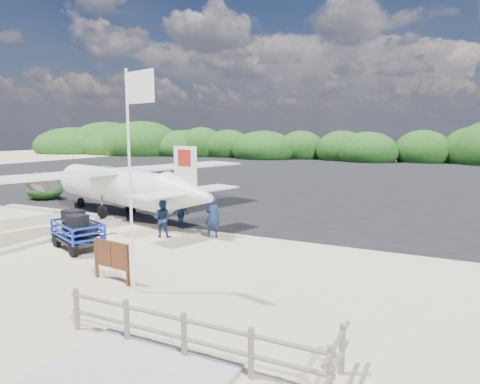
{
  "coord_description": "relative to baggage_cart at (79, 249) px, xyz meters",
  "views": [
    {
      "loc": [
        10.65,
        -11.81,
        4.64
      ],
      "look_at": [
        2.29,
        5.03,
        1.93
      ],
      "focal_mm": 32.0,
      "sensor_mm": 36.0,
      "label": 1
    }
  ],
  "objects": [
    {
      "name": "flagpole",
      "position": [
        4.99,
        -2.61,
        0.0
      ],
      "size": [
        1.36,
        0.86,
        6.29
      ],
      "primitive_type": null,
      "rotation": [
        0.0,
        0.0,
        -0.29
      ],
      "color": "white",
      "rests_on": "ground"
    },
    {
      "name": "crew_a",
      "position": [
        3.79,
        3.99,
        0.92
      ],
      "size": [
        0.8,
        0.68,
        1.84
      ],
      "primitive_type": "imported",
      "rotation": [
        0.0,
        0.0,
        3.57
      ],
      "color": "navy",
      "rests_on": "ground"
    },
    {
      "name": "lagoon",
      "position": [
        -6.67,
        1.49,
        0.0
      ],
      "size": [
        9.0,
        7.0,
        0.4
      ],
      "primitive_type": null,
      "color": "#B2B2B2",
      "rests_on": "ground"
    },
    {
      "name": "fence",
      "position": [
        8.33,
        -5.01,
        0.0
      ],
      "size": [
        6.4,
        2.0,
        1.1
      ],
      "primitive_type": null,
      "color": "#B2B2B2",
      "rests_on": "ground"
    },
    {
      "name": "crew_c",
      "position": [
        1.57,
        4.85,
        0.74
      ],
      "size": [
        0.91,
        0.5,
        1.48
      ],
      "primitive_type": "imported",
      "rotation": [
        0.0,
        0.0,
        2.97
      ],
      "color": "navy",
      "rests_on": "ground"
    },
    {
      "name": "asphalt_apron",
      "position": [
        2.33,
        29.99,
        0.0
      ],
      "size": [
        90.0,
        50.0,
        0.04
      ],
      "primitive_type": null,
      "color": "#B2B2B2",
      "rests_on": "ground"
    },
    {
      "name": "ground",
      "position": [
        2.33,
        -0.01,
        0.0
      ],
      "size": [
        160.0,
        160.0,
        0.0
      ],
      "primitive_type": "plane",
      "color": "beige"
    },
    {
      "name": "signboard",
      "position": [
        3.78,
        -2.19,
        0.0
      ],
      "size": [
        1.61,
        0.33,
        1.32
      ],
      "primitive_type": null,
      "rotation": [
        0.0,
        0.0,
        -0.11
      ],
      "color": "#5A3019",
      "rests_on": "ground"
    },
    {
      "name": "walkway_pad",
      "position": [
        7.83,
        -6.01,
        0.0
      ],
      "size": [
        3.5,
        2.5,
        0.1
      ],
      "primitive_type": null,
      "color": "#B2B2B2",
      "rests_on": "ground"
    },
    {
      "name": "crew_b",
      "position": [
        1.8,
        3.07,
        0.83
      ],
      "size": [
        0.95,
        0.83,
        1.66
      ],
      "primitive_type": "imported",
      "rotation": [
        0.0,
        0.0,
        3.43
      ],
      "color": "navy",
      "rests_on": "ground"
    },
    {
      "name": "vegetation_band",
      "position": [
        2.33,
        54.99,
        0.0
      ],
      "size": [
        124.0,
        8.0,
        4.4
      ],
      "primitive_type": null,
      "color": "#B2B2B2",
      "rests_on": "ground"
    },
    {
      "name": "baggage_cart",
      "position": [
        0.0,
        0.0,
        0.0
      ],
      "size": [
        3.01,
        2.41,
        1.32
      ],
      "primitive_type": null,
      "rotation": [
        0.0,
        0.0,
        -0.4
      ],
      "color": "#0C2ABE",
      "rests_on": "ground"
    }
  ]
}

